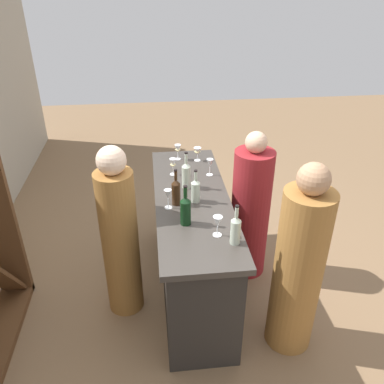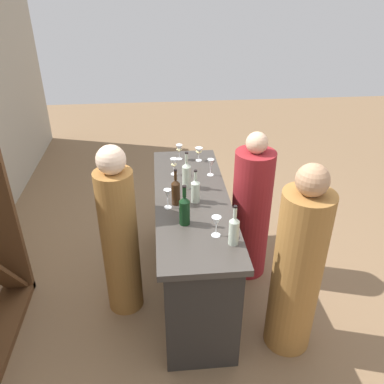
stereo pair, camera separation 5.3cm
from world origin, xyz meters
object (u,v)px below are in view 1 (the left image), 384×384
object	(u,v)px
wine_bottle_second_left_dark_green	(186,210)
wine_glass_near_center	(198,152)
wine_bottle_second_right_clear_pale	(196,190)
wine_bottle_rightmost_clear_pale	(186,174)
wine_glass_far_center	(173,164)
person_right_guest	(120,238)
wine_bottle_leftmost_clear_pale	(236,229)
wine_glass_far_left	(178,150)
wine_glass_near_left	(210,164)
wine_bottle_center_amber_brown	(176,191)
person_left_guest	(250,212)
person_center_guest	(298,269)
wine_glass_far_right	(168,195)
wine_glass_near_right	(218,222)

from	to	relation	value
wine_bottle_second_left_dark_green	wine_glass_near_center	distance (m)	1.13
wine_bottle_second_right_clear_pale	wine_bottle_rightmost_clear_pale	world-z (taller)	wine_bottle_rightmost_clear_pale
wine_glass_far_center	person_right_guest	distance (m)	0.86
wine_bottle_leftmost_clear_pale	wine_glass_far_left	distance (m)	1.47
wine_bottle_second_right_clear_pale	wine_glass_near_left	distance (m)	0.50
wine_bottle_rightmost_clear_pale	person_right_guest	bearing A→B (deg)	120.99
wine_bottle_center_amber_brown	person_right_guest	size ratio (longest dim) A/B	0.20
wine_bottle_second_left_dark_green	wine_bottle_second_right_clear_pale	xyz separation A→B (m)	(0.32, -0.11, -0.02)
wine_glass_near_left	wine_glass_far_left	xyz separation A→B (m)	(0.38, 0.27, -0.01)
wine_glass_near_center	person_left_guest	bearing A→B (deg)	-139.60
wine_bottle_second_left_dark_green	wine_bottle_second_right_clear_pale	size ratio (longest dim) A/B	1.14
person_left_guest	person_center_guest	xyz separation A→B (m)	(-0.90, -0.14, 0.06)
wine_glass_far_right	person_center_guest	world-z (taller)	person_center_guest
wine_bottle_second_right_clear_pale	person_right_guest	bearing A→B (deg)	99.31
wine_bottle_leftmost_clear_pale	wine_bottle_rightmost_clear_pale	bearing A→B (deg)	17.06
wine_glass_near_center	wine_glass_near_right	size ratio (longest dim) A/B	0.87
person_center_guest	wine_bottle_rightmost_clear_pale	bearing A→B (deg)	-42.35
wine_glass_near_right	person_right_guest	bearing A→B (deg)	62.43
wine_bottle_second_left_dark_green	wine_bottle_center_amber_brown	distance (m)	0.30
person_right_guest	wine_bottle_second_right_clear_pale	bearing A→B (deg)	5.79
wine_bottle_rightmost_clear_pale	wine_glass_near_left	distance (m)	0.32
person_left_guest	wine_glass_far_center	bearing A→B (deg)	-12.44
wine_bottle_second_right_clear_pale	wine_glass_near_right	distance (m)	0.50
wine_glass_far_right	person_left_guest	bearing A→B (deg)	-66.16
wine_glass_far_center	person_center_guest	world-z (taller)	person_center_guest
wine_bottle_leftmost_clear_pale	wine_bottle_rightmost_clear_pale	distance (m)	0.89
wine_bottle_second_right_clear_pale	wine_glass_far_center	distance (m)	0.53
person_right_guest	wine_bottle_leftmost_clear_pale	bearing A→B (deg)	-33.67
wine_glass_far_left	person_center_guest	xyz separation A→B (m)	(-1.48, -0.77, -0.36)
wine_bottle_center_amber_brown	wine_bottle_second_right_clear_pale	distance (m)	0.16
wine_bottle_leftmost_clear_pale	wine_bottle_second_right_clear_pale	world-z (taller)	wine_bottle_leftmost_clear_pale
wine_glass_far_center	person_left_guest	bearing A→B (deg)	-108.79
wine_bottle_second_right_clear_pale	wine_bottle_rightmost_clear_pale	bearing A→B (deg)	11.84
wine_glass_near_center	wine_glass_far_right	world-z (taller)	wine_glass_far_right
wine_bottle_leftmost_clear_pale	person_right_guest	size ratio (longest dim) A/B	0.20
wine_bottle_leftmost_clear_pale	wine_glass_far_right	bearing A→B (deg)	40.14
wine_bottle_second_right_clear_pale	wine_bottle_center_amber_brown	bearing A→B (deg)	98.90
wine_bottle_second_left_dark_green	wine_glass_far_left	xyz separation A→B (m)	(1.16, -0.03, -0.02)
wine_bottle_leftmost_clear_pale	wine_glass_far_left	bearing A→B (deg)	11.34
wine_glass_near_center	person_left_guest	xyz separation A→B (m)	(-0.52, -0.44, -0.41)
wine_bottle_center_amber_brown	wine_glass_far_right	world-z (taller)	wine_bottle_center_amber_brown
wine_glass_far_right	person_left_guest	xyz separation A→B (m)	(0.35, -0.78, -0.43)
wine_bottle_center_amber_brown	wine_bottle_rightmost_clear_pale	xyz separation A→B (m)	(0.27, -0.11, 0.01)
wine_glass_near_right	wine_glass_far_left	size ratio (longest dim) A/B	1.02
wine_bottle_leftmost_clear_pale	wine_glass_far_left	xyz separation A→B (m)	(1.44, 0.29, -0.01)
wine_bottle_second_right_clear_pale	wine_glass_near_left	bearing A→B (deg)	-22.10
wine_glass_far_right	wine_glass_far_center	bearing A→B (deg)	-7.78
wine_bottle_rightmost_clear_pale	person_center_guest	bearing A→B (deg)	-139.83
wine_glass_near_left	wine_glass_near_center	world-z (taller)	wine_glass_near_left
wine_glass_far_left	wine_glass_far_right	xyz separation A→B (m)	(-0.92, 0.15, 0.01)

